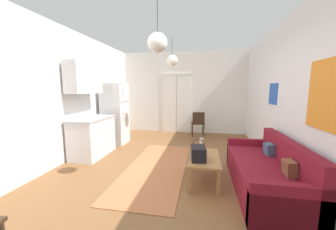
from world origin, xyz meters
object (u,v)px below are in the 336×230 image
refrigerator (115,114)px  pendant_lamp_far (172,60)px  bamboo_vase (201,145)px  couch (268,173)px  coffee_table (204,160)px  accent_chair (198,122)px  pendant_lamp_near (158,43)px  handbag (198,153)px

refrigerator → pendant_lamp_far: 2.17m
bamboo_vase → couch: bearing=-19.3°
coffee_table → couch: bearing=-7.4°
couch → refrigerator: bearing=150.6°
pendant_lamp_far → couch: bearing=-46.1°
coffee_table → bamboo_vase: (-0.05, 0.23, 0.19)m
bamboo_vase → pendant_lamp_far: bearing=117.4°
refrigerator → bamboo_vase: bearing=-33.2°
couch → bamboo_vase: bamboo_vase is taller
refrigerator → accent_chair: size_ratio=2.09×
coffee_table → pendant_lamp_near: (-0.71, -0.32, 1.86)m
couch → pendant_lamp_far: 3.29m
couch → handbag: size_ratio=5.47×
bamboo_vase → handbag: 0.39m
couch → pendant_lamp_far: bearing=133.9°
accent_chair → pendant_lamp_near: 3.80m
refrigerator → couch: bearing=-29.4°
couch → coffee_table: 0.99m
bamboo_vase → refrigerator: bearing=146.8°
bamboo_vase → handbag: bearing=-97.1°
handbag → pendant_lamp_near: bearing=-165.2°
handbag → refrigerator: refrigerator is taller
coffee_table → pendant_lamp_far: pendant_lamp_far is taller
pendant_lamp_near → bamboo_vase: bearing=39.5°
accent_chair → pendant_lamp_far: pendant_lamp_far is taller
coffee_table → handbag: bearing=-121.3°
coffee_table → bamboo_vase: bearing=101.4°
couch → pendant_lamp_near: bearing=-173.5°
accent_chair → pendant_lamp_far: (-0.66, -1.26, 1.80)m
pendant_lamp_near → pendant_lamp_far: size_ratio=1.07×
refrigerator → accent_chair: (2.30, 1.19, -0.38)m
refrigerator → pendant_lamp_near: 3.10m
handbag → pendant_lamp_far: size_ratio=0.50×
couch → pendant_lamp_near: size_ratio=2.55×
bamboo_vase → pendant_lamp_far: pendant_lamp_far is taller
pendant_lamp_near → pendant_lamp_far: same height
bamboo_vase → accent_chair: size_ratio=0.59×
refrigerator → coffee_table: bearing=-36.3°
coffee_table → refrigerator: bearing=143.7°
coffee_table → handbag: handbag is taller
couch → refrigerator: size_ratio=1.14×
handbag → pendant_lamp_far: bearing=111.2°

